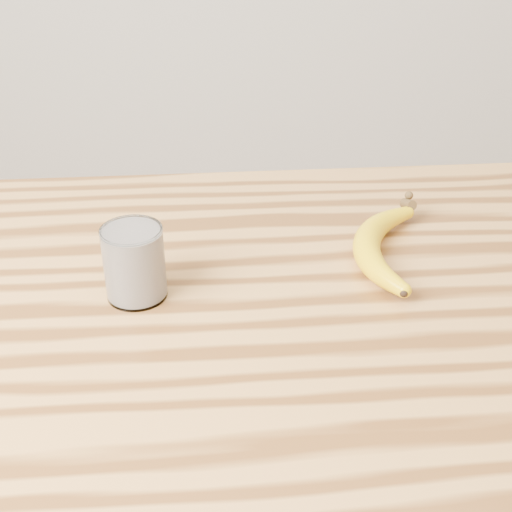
{
  "coord_description": "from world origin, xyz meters",
  "views": [
    {
      "loc": [
        -0.21,
        -0.76,
        1.44
      ],
      "look_at": [
        -0.14,
        0.06,
        0.93
      ],
      "focal_mm": 50.0,
      "sensor_mm": 36.0,
      "label": 1
    }
  ],
  "objects": [
    {
      "name": "smoothie_glass",
      "position": [
        -0.3,
        0.02,
        0.95
      ],
      "size": [
        0.08,
        0.08,
        0.1
      ],
      "color": "white",
      "rests_on": "table"
    },
    {
      "name": "table",
      "position": [
        0.0,
        0.0,
        0.77
      ],
      "size": [
        1.2,
        0.8,
        0.9
      ],
      "color": "#B0793D",
      "rests_on": "ground"
    },
    {
      "name": "banana",
      "position": [
        0.02,
        0.1,
        0.92
      ],
      "size": [
        0.2,
        0.34,
        0.04
      ],
      "primitive_type": null,
      "rotation": [
        0.0,
        0.0,
        -0.28
      ],
      "color": "#E2B109",
      "rests_on": "table"
    }
  ]
}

